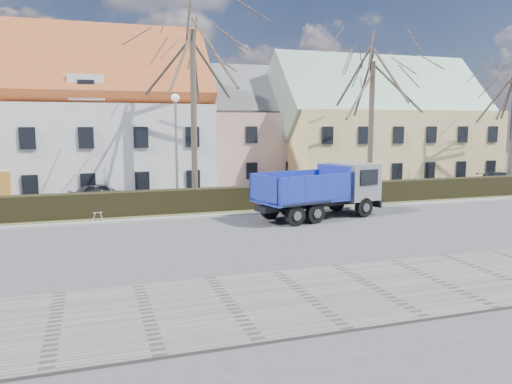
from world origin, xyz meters
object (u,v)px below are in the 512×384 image
object	(u,v)px
dump_truck	(315,191)
cart_frame	(94,217)
parked_car_b	(499,179)
streetlight	(176,153)
parked_car_a	(101,193)

from	to	relation	value
dump_truck	cart_frame	world-z (taller)	dump_truck
cart_frame	parked_car_b	xyz separation A→B (m)	(30.52, 5.31, 0.30)
streetlight	parked_car_a	bearing A→B (deg)	135.03
streetlight	parked_car_a	distance (m)	6.35
dump_truck	streetlight	bearing A→B (deg)	131.44
dump_truck	parked_car_a	xyz separation A→B (m)	(-10.55, 8.52, -0.79)
parked_car_b	parked_car_a	bearing A→B (deg)	71.69
streetlight	cart_frame	distance (m)	5.91
streetlight	cart_frame	size ratio (longest dim) A/B	9.95
dump_truck	streetlight	xyz separation A→B (m)	(-6.47, 4.44, 1.88)
cart_frame	parked_car_b	world-z (taller)	parked_car_b
cart_frame	parked_car_b	distance (m)	30.98
cart_frame	streetlight	bearing A→B (deg)	26.00
dump_truck	parked_car_b	world-z (taller)	dump_truck
cart_frame	parked_car_a	xyz separation A→B (m)	(0.49, 6.30, 0.36)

